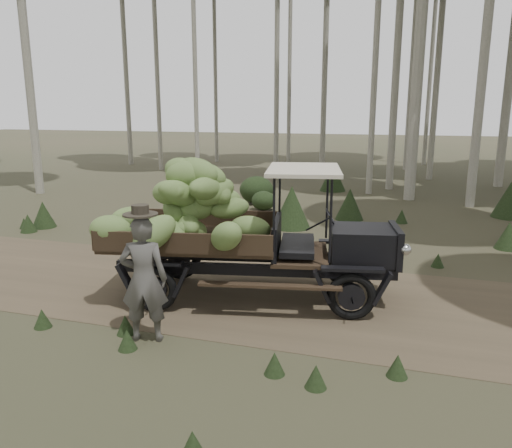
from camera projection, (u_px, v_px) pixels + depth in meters
name	position (u px, v px, depth m)	size (l,w,h in m)	color
ground	(152.00, 282.00, 9.63)	(120.00, 120.00, 0.00)	#473D2B
dirt_track	(152.00, 282.00, 9.63)	(70.00, 4.00, 0.01)	brown
banana_truck	(222.00, 218.00, 8.52)	(5.26, 3.00, 2.52)	black
farmer	(144.00, 278.00, 7.04)	(0.77, 0.62, 1.99)	#4F4C48
undergrowth	(104.00, 255.00, 9.60)	(23.16, 24.78, 1.28)	#233319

